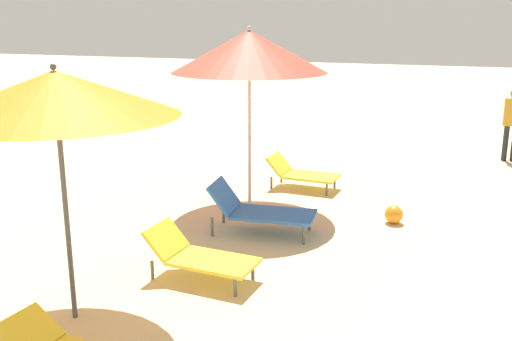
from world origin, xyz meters
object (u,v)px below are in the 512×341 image
Objects in this scene: umbrella_second at (56,94)px; lounger_second_shoreside at (199,255)px; beach_ball at (394,214)px; lounger_farthest_inland at (259,209)px; umbrella_farthest at (249,52)px; lounger_farthest_shoreside at (301,173)px.

lounger_second_shoreside is at bearing 59.09° from umbrella_second.
beach_ball is at bearing 58.64° from lounger_second_shoreside.
lounger_farthest_inland reaches higher than beach_ball.
umbrella_farthest is 3.22m from beach_ball.
lounger_farthest_inland is at bearing -147.07° from beach_ball.
umbrella_second is 2.43m from lounger_second_shoreside.
lounger_second_shoreside reaches higher than beach_ball.
beach_ball is at bearing 25.03° from lounger_farthest_inland.
lounger_farthest_shoreside is at bearing 92.22° from lounger_second_shoreside.
umbrella_second is 3.98m from umbrella_farthest.
umbrella_farthest is 2.42m from lounger_farthest_inland.
umbrella_farthest is at bearing -109.95° from lounger_farthest_shoreside.
umbrella_farthest is (-0.50, 2.71, 2.13)m from lounger_second_shoreside.
umbrella_farthest is at bearing 86.34° from umbrella_second.
beach_ball is (2.53, 3.96, -2.10)m from umbrella_second.
lounger_farthest_shoreside is at bearing 145.79° from beach_ball.
umbrella_farthest reaches higher than lounger_farthest_shoreside.
beach_ball is at bearing -32.74° from lounger_farthest_shoreside.
lounger_farthest_shoreside is at bearing 81.97° from umbrella_second.
lounger_second_shoreside is at bearing -101.11° from lounger_farthest_inland.
lounger_second_shoreside is at bearing -79.63° from umbrella_farthest.
umbrella_second reaches higher than lounger_second_shoreside.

